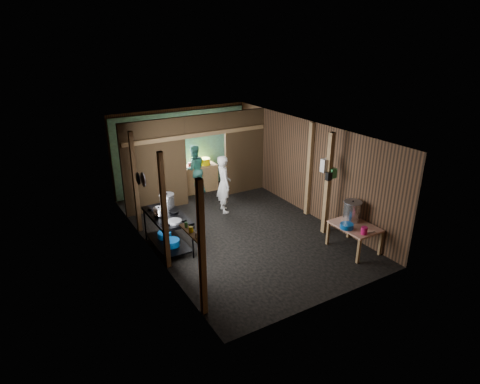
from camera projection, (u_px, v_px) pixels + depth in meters
floor at (236, 229)px, 10.47m from camera, size 4.50×7.00×0.00m
ceiling at (236, 131)px, 9.50m from camera, size 4.50×7.00×0.00m
wall_back at (181, 149)px, 12.78m from camera, size 4.50×0.00×2.60m
wall_front at (334, 240)px, 7.19m from camera, size 4.50×0.00×2.60m
wall_left at (148, 200)px, 8.92m from camera, size 0.00×7.00×2.60m
wall_right at (307, 168)px, 11.05m from camera, size 0.00×7.00×2.60m
partition_left at (155, 167)px, 11.11m from camera, size 1.85×0.10×2.60m
partition_right at (244, 152)px, 12.49m from camera, size 1.35×0.10×2.60m
partition_header at (205, 125)px, 11.49m from camera, size 1.30×0.10×0.60m
turquoise_panel at (182, 151)px, 12.75m from camera, size 4.40×0.06×2.50m
back_counter at (198, 178)px, 12.81m from camera, size 1.20×0.50×0.85m
wall_clock at (189, 130)px, 12.60m from camera, size 0.20×0.03×0.20m
post_left_a at (202, 250)px, 6.87m from camera, size 0.10×0.12×2.60m
post_left_b at (164, 212)px, 8.31m from camera, size 0.10×0.12×2.60m
post_left_c at (135, 183)px, 9.91m from camera, size 0.10×0.12×2.60m
post_right at (309, 170)px, 10.85m from camera, size 0.10×0.12×2.60m
post_free at (328, 184)px, 9.82m from camera, size 0.12×0.12×2.60m
cross_beam at (198, 135)px, 11.42m from camera, size 4.40×0.12×0.12m
pan_lid_big at (143, 179)px, 9.13m from camera, size 0.03×0.34×0.34m
pan_lid_small at (138, 178)px, 9.48m from camera, size 0.03×0.30×0.30m
wall_shelf at (191, 233)px, 7.25m from camera, size 0.14×0.80×0.03m
jar_white at (197, 235)px, 7.03m from camera, size 0.07×0.07×0.10m
jar_yellow at (191, 229)px, 7.23m from camera, size 0.08×0.08×0.10m
jar_green at (186, 225)px, 7.40m from camera, size 0.06×0.06×0.10m
bag_white at (326, 165)px, 9.68m from camera, size 0.22×0.15×0.32m
bag_green at (333, 173)px, 9.69m from camera, size 0.16×0.12×0.24m
bag_black at (329, 176)px, 9.63m from camera, size 0.14×0.10×0.20m
gas_range at (168, 232)px, 9.35m from camera, size 0.77×1.50×0.88m
prep_table at (354, 237)px, 9.36m from camera, size 0.77×1.06×0.63m
stove_pot_large at (167, 201)px, 9.51m from camera, size 0.37×0.37×0.35m
stove_pot_med at (159, 212)px, 9.10m from camera, size 0.32×0.32×0.21m
frying_pan at (175, 221)px, 8.79m from camera, size 0.48×0.61×0.07m
blue_tub_front at (172, 243)px, 9.26m from camera, size 0.37×0.37×0.15m
blue_tub_back at (164, 235)px, 9.64m from camera, size 0.33×0.33×0.13m
stock_pot at (352, 211)px, 9.42m from camera, size 0.56×0.56×0.50m
wash_basin at (347, 226)px, 9.09m from camera, size 0.36×0.36×0.11m
pink_bucket at (364, 231)px, 8.82m from camera, size 0.15×0.15×0.17m
knife at (369, 233)px, 8.89m from camera, size 0.30×0.08×0.01m
yellow_tub at (204, 161)px, 12.73m from camera, size 0.36×0.36×0.20m
red_cup at (190, 165)px, 12.50m from camera, size 0.12×0.12×0.14m
cook at (224, 184)px, 11.20m from camera, size 0.50×0.66×1.64m
worker_back at (194, 169)px, 12.55m from camera, size 0.79×0.63×1.56m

